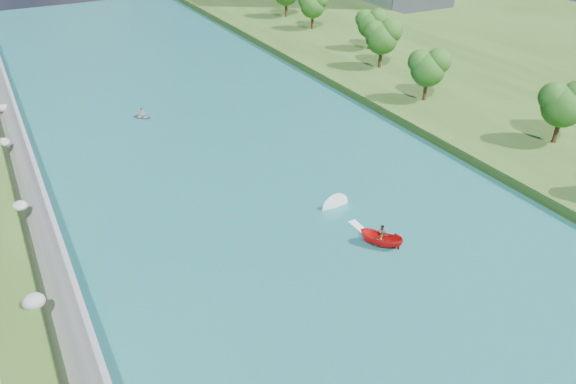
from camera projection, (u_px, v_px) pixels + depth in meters
ground at (337, 263)px, 57.27m from camera, size 260.00×260.00×0.00m
river_water at (252, 179)px, 72.39m from camera, size 55.00×240.00×0.10m
berm_east at (523, 106)px, 92.46m from camera, size 44.00×240.00×1.50m
riprap_bank at (37, 223)px, 60.29m from camera, size 4.73×236.00×4.60m
trees_east at (404, 46)px, 101.70m from camera, size 15.35×134.50×11.62m
motorboat at (375, 234)px, 60.19m from camera, size 4.28×19.14×2.11m
raft at (143, 116)px, 89.55m from camera, size 3.49×3.62×1.68m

